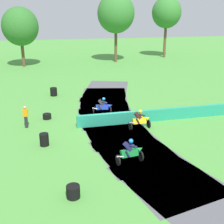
{
  "coord_description": "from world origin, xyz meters",
  "views": [
    {
      "loc": [
        -4.09,
        -20.01,
        8.35
      ],
      "look_at": [
        0.01,
        0.24,
        0.9
      ],
      "focal_mm": 47.54,
      "sensor_mm": 36.0,
      "label": 1
    }
  ],
  "objects_px": {
    "track_marshal": "(26,117)",
    "tire_stack_far": "(73,192)",
    "motorcycle_lead_blue": "(103,106)",
    "motorcycle_trailing_green": "(131,152)",
    "tire_stack_near": "(54,92)",
    "tire_stack_mid_b": "(44,140)",
    "motorcycle_chase_yellow": "(140,120)",
    "tire_stack_mid_a": "(47,116)"
  },
  "relations": [
    {
      "from": "track_marshal",
      "to": "tire_stack_far",
      "type": "bearing_deg",
      "value": -73.49
    },
    {
      "from": "motorcycle_lead_blue",
      "to": "motorcycle_trailing_green",
      "type": "relative_size",
      "value": 1.02
    },
    {
      "from": "tire_stack_near",
      "to": "track_marshal",
      "type": "xyz_separation_m",
      "value": [
        -2.07,
        -7.78,
        0.42
      ]
    },
    {
      "from": "tire_stack_mid_b",
      "to": "tire_stack_far",
      "type": "relative_size",
      "value": 1.26
    },
    {
      "from": "motorcycle_chase_yellow",
      "to": "tire_stack_far",
      "type": "xyz_separation_m",
      "value": [
        -5.35,
        -7.29,
        -0.34
      ]
    },
    {
      "from": "motorcycle_chase_yellow",
      "to": "motorcycle_trailing_green",
      "type": "height_order",
      "value": "motorcycle_trailing_green"
    },
    {
      "from": "tire_stack_mid_a",
      "to": "motorcycle_chase_yellow",
      "type": "bearing_deg",
      "value": -26.17
    },
    {
      "from": "tire_stack_near",
      "to": "tire_stack_mid_b",
      "type": "bearing_deg",
      "value": -93.96
    },
    {
      "from": "tire_stack_mid_b",
      "to": "track_marshal",
      "type": "xyz_separation_m",
      "value": [
        -1.31,
        3.25,
        0.42
      ]
    },
    {
      "from": "tire_stack_mid_b",
      "to": "track_marshal",
      "type": "distance_m",
      "value": 3.53
    },
    {
      "from": "motorcycle_chase_yellow",
      "to": "tire_stack_far",
      "type": "bearing_deg",
      "value": -126.29
    },
    {
      "from": "motorcycle_chase_yellow",
      "to": "motorcycle_lead_blue",
      "type": "bearing_deg",
      "value": 121.33
    },
    {
      "from": "motorcycle_trailing_green",
      "to": "tire_stack_far",
      "type": "xyz_separation_m",
      "value": [
        -3.41,
        -2.65,
        -0.36
      ]
    },
    {
      "from": "motorcycle_chase_yellow",
      "to": "tire_stack_mid_a",
      "type": "distance_m",
      "value": 7.34
    },
    {
      "from": "tire_stack_near",
      "to": "tire_stack_mid_a",
      "type": "height_order",
      "value": "tire_stack_near"
    },
    {
      "from": "motorcycle_trailing_green",
      "to": "tire_stack_near",
      "type": "relative_size",
      "value": 2.09
    },
    {
      "from": "motorcycle_trailing_green",
      "to": "tire_stack_near",
      "type": "height_order",
      "value": "motorcycle_trailing_green"
    },
    {
      "from": "motorcycle_lead_blue",
      "to": "motorcycle_chase_yellow",
      "type": "bearing_deg",
      "value": -58.67
    },
    {
      "from": "motorcycle_trailing_green",
      "to": "track_marshal",
      "type": "relative_size",
      "value": 1.03
    },
    {
      "from": "motorcycle_trailing_green",
      "to": "tire_stack_far",
      "type": "height_order",
      "value": "motorcycle_trailing_green"
    },
    {
      "from": "motorcycle_lead_blue",
      "to": "tire_stack_mid_a",
      "type": "relative_size",
      "value": 2.63
    },
    {
      "from": "motorcycle_lead_blue",
      "to": "tire_stack_mid_b",
      "type": "distance_m",
      "value": 6.78
    },
    {
      "from": "motorcycle_trailing_green",
      "to": "tire_stack_far",
      "type": "distance_m",
      "value": 4.33
    },
    {
      "from": "tire_stack_mid_b",
      "to": "tire_stack_far",
      "type": "distance_m",
      "value": 5.94
    },
    {
      "from": "motorcycle_trailing_green",
      "to": "track_marshal",
      "type": "distance_m",
      "value": 8.82
    },
    {
      "from": "motorcycle_chase_yellow",
      "to": "tire_stack_mid_b",
      "type": "relative_size",
      "value": 2.1
    },
    {
      "from": "track_marshal",
      "to": "tire_stack_mid_a",
      "type": "bearing_deg",
      "value": 45.76
    },
    {
      "from": "tire_stack_near",
      "to": "tire_stack_mid_a",
      "type": "distance_m",
      "value": 6.32
    },
    {
      "from": "motorcycle_chase_yellow",
      "to": "track_marshal",
      "type": "xyz_separation_m",
      "value": [
        -8.03,
        1.74,
        0.18
      ]
    },
    {
      "from": "tire_stack_near",
      "to": "track_marshal",
      "type": "bearing_deg",
      "value": -104.93
    },
    {
      "from": "tire_stack_near",
      "to": "tire_stack_mid_b",
      "type": "relative_size",
      "value": 1.0
    },
    {
      "from": "tire_stack_mid_b",
      "to": "tire_stack_far",
      "type": "height_order",
      "value": "tire_stack_mid_b"
    },
    {
      "from": "tire_stack_near",
      "to": "track_marshal",
      "type": "height_order",
      "value": "track_marshal"
    },
    {
      "from": "tire_stack_near",
      "to": "tire_stack_mid_a",
      "type": "bearing_deg",
      "value": -95.66
    },
    {
      "from": "tire_stack_near",
      "to": "track_marshal",
      "type": "relative_size",
      "value": 0.49
    },
    {
      "from": "motorcycle_lead_blue",
      "to": "motorcycle_chase_yellow",
      "type": "height_order",
      "value": "motorcycle_lead_blue"
    },
    {
      "from": "motorcycle_lead_blue",
      "to": "tire_stack_mid_a",
      "type": "height_order",
      "value": "motorcycle_lead_blue"
    },
    {
      "from": "motorcycle_lead_blue",
      "to": "motorcycle_trailing_green",
      "type": "xyz_separation_m",
      "value": [
        0.16,
        -8.09,
        0.0
      ]
    },
    {
      "from": "tire_stack_mid_a",
      "to": "track_marshal",
      "type": "bearing_deg",
      "value": -134.24
    },
    {
      "from": "motorcycle_trailing_green",
      "to": "tire_stack_mid_b",
      "type": "relative_size",
      "value": 2.09
    },
    {
      "from": "tire_stack_far",
      "to": "track_marshal",
      "type": "relative_size",
      "value": 0.39
    },
    {
      "from": "tire_stack_mid_a",
      "to": "tire_stack_mid_b",
      "type": "bearing_deg",
      "value": -91.69
    }
  ]
}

